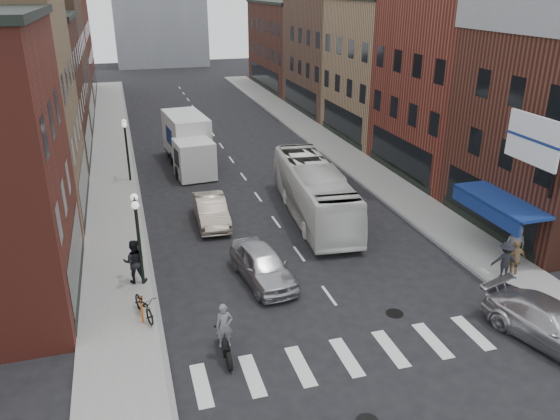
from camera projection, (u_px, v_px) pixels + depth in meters
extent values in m
plane|color=black|center=(338.00, 308.00, 21.97)|extent=(160.00, 160.00, 0.00)
cube|color=gray|center=(113.00, 165.00, 39.20)|extent=(3.00, 74.00, 0.15)
cube|color=gray|center=(333.00, 146.00, 43.66)|extent=(3.00, 74.00, 0.15)
cube|color=gray|center=(134.00, 164.00, 39.62)|extent=(0.20, 74.00, 0.16)
cube|color=gray|center=(315.00, 149.00, 43.30)|extent=(0.20, 74.00, 0.16)
cube|color=silver|center=(370.00, 353.00, 19.31)|extent=(12.00, 2.20, 0.01)
cube|color=black|center=(75.00, 256.00, 22.71)|extent=(0.08, 7.20, 2.20)
cube|color=black|center=(83.00, 183.00, 31.13)|extent=(0.08, 8.00, 2.20)
cube|color=#49231A|center=(5.00, 96.00, 37.38)|extent=(10.00, 10.00, 10.00)
cube|color=black|center=(88.00, 139.00, 39.99)|extent=(0.08, 8.00, 2.20)
cube|color=brown|center=(23.00, 55.00, 46.55)|extent=(10.00, 12.00, 13.00)
cube|color=black|center=(92.00, 109.00, 49.74)|extent=(0.08, 9.60, 2.20)
cube|color=maroon|center=(42.00, 50.00, 59.34)|extent=(10.00, 16.00, 11.00)
cube|color=black|center=(94.00, 84.00, 62.14)|extent=(0.08, 12.80, 2.20)
cube|color=black|center=(488.00, 205.00, 27.97)|extent=(0.08, 7.20, 2.20)
cube|color=maroon|center=(475.00, 68.00, 35.63)|extent=(10.00, 10.00, 14.00)
cube|color=black|center=(399.00, 154.00, 36.39)|extent=(0.08, 8.00, 2.20)
cube|color=#987954|center=(400.00, 70.00, 45.07)|extent=(10.00, 10.00, 11.00)
cube|color=black|center=(342.00, 121.00, 45.25)|extent=(0.08, 8.00, 2.20)
cube|color=brown|center=(348.00, 50.00, 54.62)|extent=(10.00, 12.00, 12.00)
cube|color=black|center=(300.00, 97.00, 55.00)|extent=(0.08, 9.60, 2.20)
cube|color=#49231A|center=(303.00, 46.00, 67.41)|extent=(10.00, 16.00, 10.00)
cube|color=black|center=(264.00, 76.00, 67.40)|extent=(0.08, 12.80, 2.20)
cube|color=black|center=(303.00, 2.00, 65.44)|extent=(10.30, 16.20, 0.30)
cube|color=navy|center=(501.00, 201.00, 25.54)|extent=(1.80, 5.00, 0.15)
cube|color=navy|center=(484.00, 209.00, 25.45)|extent=(0.10, 5.00, 0.70)
cylinder|color=black|center=(556.00, 165.00, 23.10)|extent=(0.12, 0.12, 3.00)
cylinder|color=black|center=(547.00, 138.00, 22.46)|extent=(1.40, 0.08, 0.08)
cube|color=silver|center=(533.00, 140.00, 22.27)|extent=(0.12, 3.00, 2.00)
cylinder|color=black|center=(139.00, 245.00, 22.81)|extent=(0.14, 0.14, 4.00)
cylinder|color=black|center=(135.00, 200.00, 22.04)|extent=(0.06, 0.90, 0.06)
sphere|color=white|center=(135.00, 205.00, 21.66)|extent=(0.32, 0.32, 0.32)
sphere|color=white|center=(134.00, 197.00, 22.46)|extent=(0.32, 0.32, 0.32)
cylinder|color=black|center=(127.00, 153.00, 35.21)|extent=(0.14, 0.14, 4.00)
cylinder|color=black|center=(124.00, 123.00, 34.44)|extent=(0.06, 0.90, 0.06)
sphere|color=white|center=(124.00, 125.00, 34.06)|extent=(0.32, 0.32, 0.32)
sphere|color=white|center=(124.00, 122.00, 34.86)|extent=(0.32, 0.32, 0.32)
cylinder|color=#D8590C|center=(142.00, 313.00, 20.65)|extent=(0.08, 0.08, 0.80)
cylinder|color=#D8590C|center=(141.00, 305.00, 21.18)|extent=(0.08, 0.08, 0.80)
cube|color=silver|center=(195.00, 159.00, 36.18)|extent=(2.63, 2.81, 2.49)
cube|color=black|center=(194.00, 156.00, 36.09)|extent=(2.55, 1.62, 1.09)
cube|color=silver|center=(186.00, 134.00, 39.24)|extent=(2.98, 5.39, 2.88)
cube|color=navy|center=(186.00, 134.00, 39.24)|extent=(2.71, 2.23, 1.19)
cube|color=black|center=(188.00, 157.00, 39.70)|extent=(2.81, 6.65, 0.35)
cylinder|color=black|center=(178.00, 173.00, 36.40)|extent=(0.28, 0.90, 0.90)
cylinder|color=black|center=(212.00, 170.00, 37.00)|extent=(0.28, 0.90, 0.90)
cylinder|color=black|center=(172.00, 158.00, 39.39)|extent=(0.28, 0.90, 0.90)
cylinder|color=black|center=(204.00, 156.00, 40.00)|extent=(0.28, 0.90, 0.90)
cylinder|color=black|center=(169.00, 151.00, 41.16)|extent=(0.28, 0.90, 0.90)
cylinder|color=black|center=(200.00, 149.00, 41.76)|extent=(0.28, 0.90, 0.90)
cylinder|color=black|center=(221.00, 337.00, 19.65)|extent=(0.14, 0.64, 0.64)
cylinder|color=black|center=(229.00, 361.00, 18.36)|extent=(0.14, 0.64, 0.64)
cube|color=black|center=(225.00, 344.00, 18.92)|extent=(0.32, 1.18, 0.34)
cube|color=black|center=(221.00, 326.00, 19.25)|extent=(0.54, 0.09, 0.06)
imported|color=slate|center=(224.00, 326.00, 18.53)|extent=(0.61, 0.42, 1.61)
imported|color=silver|center=(314.00, 191.00, 30.15)|extent=(3.51, 10.92, 2.99)
imported|color=#B6B6BB|center=(263.00, 265.00, 23.71)|extent=(2.41, 4.80, 1.57)
imported|color=beige|center=(211.00, 211.00, 29.50)|extent=(1.74, 4.59, 1.50)
imported|color=#B3B2B7|center=(553.00, 325.00, 19.55)|extent=(3.47, 5.59, 1.51)
imported|color=black|center=(144.00, 305.00, 20.96)|extent=(1.19, 2.04, 1.01)
imported|color=black|center=(134.00, 261.00, 23.28)|extent=(1.01, 0.66, 1.96)
imported|color=black|center=(505.00, 261.00, 23.58)|extent=(1.25, 0.95, 1.74)
imported|color=olive|center=(515.00, 259.00, 23.64)|extent=(1.07, 0.57, 1.79)
imported|color=slate|center=(515.00, 244.00, 24.79)|extent=(1.09, 0.84, 1.97)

